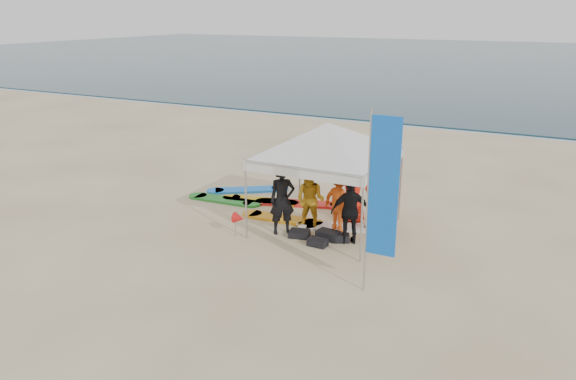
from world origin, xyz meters
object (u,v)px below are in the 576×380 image
Objects in this scene: person_black_a at (282,200)px; canopy_tent at (328,123)px; surfboard_spread at (274,205)px; marker_pennant at (239,218)px; person_black_b at (350,212)px; person_orange_b at (353,187)px; feather_flag at (382,190)px; person_seated at (387,215)px; person_yellow at (310,200)px; person_orange_a at (340,201)px.

canopy_tent is (0.87, 0.79, 1.91)m from person_black_a.
marker_pennant is at bearing -82.59° from surfboard_spread.
person_black_b is 0.84× the size of person_orange_b.
feather_flag is at bearing 116.83° from person_orange_b.
person_black_a is 1.74× the size of person_seated.
person_black_a is 0.76m from person_yellow.
person_black_b is 0.38× the size of canopy_tent.
canopy_tent is (-0.42, -0.82, 1.84)m from person_orange_b.
marker_pennant is at bearing 57.47° from person_orange_a.
person_seated is 3.63m from surfboard_spread.
feather_flag is at bearing 147.71° from person_orange_a.
person_orange_b is at bearing 47.46° from marker_pennant.
person_orange_b is (0.76, 1.09, 0.15)m from person_yellow.
person_orange_b is 0.33× the size of surfboard_spread.
person_yellow is at bearing -141.54° from canopy_tent.
marker_pennant is (-1.72, -1.52, -2.31)m from canopy_tent.
person_black_b is 2.55× the size of marker_pennant.
person_seated is (1.86, 0.64, -0.31)m from person_yellow.
person_seated reaches higher than marker_pennant.
person_orange_a is at bearing -9.52° from person_black_a.
person_black_b is (1.23, -0.33, -0.00)m from person_yellow.
person_orange_a is at bearing 15.63° from person_yellow.
person_orange_a is at bearing -21.03° from surfboard_spread.
person_orange_a is at bearing 125.22° from feather_flag.
person_yellow is 1.99m from person_seated.
person_orange_b reaches higher than person_black_a.
person_seated is 3.75m from marker_pennant.
person_orange_b is at bearing 65.95° from person_seated.
person_orange_b is 4.25m from feather_flag.
marker_pennant is at bearing -139.80° from person_yellow.
canopy_tent is (0.34, 0.27, 1.99)m from person_yellow.
person_seated is 3.66m from feather_flag.
feather_flag is (0.81, -3.14, 1.69)m from person_seated.
person_orange_b is 0.52× the size of feather_flag.
person_seated is at bearing -137.61° from person_orange_a.
person_black_a is 0.48× the size of feather_flag.
person_black_b is at bearing -27.08° from surfboard_spread.
person_yellow reaches higher than person_seated.
person_orange_b is 2.63m from surfboard_spread.
person_orange_b reaches higher than marker_pennant.
person_orange_b is 0.45× the size of canopy_tent.
person_orange_b is 3.21m from marker_pennant.
surfboard_spread is at bearing 139.93° from feather_flag.
person_black_a is 0.42× the size of canopy_tent.
person_orange_b is at bearing 53.25° from person_yellow.
person_orange_b is 1.27m from person_seated.
canopy_tent is at bearing 101.83° from person_seated.
person_yellow is at bearing 136.73° from feather_flag.
surfboard_spread is at bearing 79.67° from person_seated.
person_seated is 0.18× the size of surfboard_spread.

